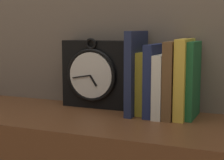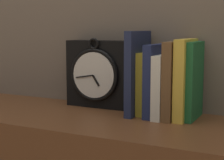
{
  "view_description": "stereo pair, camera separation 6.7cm",
  "coord_description": "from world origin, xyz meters",
  "px_view_note": "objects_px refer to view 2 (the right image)",
  "views": [
    {
      "loc": [
        0.41,
        -0.96,
        0.97
      ],
      "look_at": [
        0.0,
        0.0,
        0.83
      ],
      "focal_mm": 60.0,
      "sensor_mm": 36.0,
      "label": 1
    },
    {
      "loc": [
        0.47,
        -0.93,
        0.97
      ],
      "look_at": [
        0.0,
        0.0,
        0.83
      ],
      "focal_mm": 60.0,
      "sensor_mm": 36.0,
      "label": 2
    }
  ],
  "objects_px": {
    "clock": "(99,74)",
    "book_slot6_green": "(195,81)",
    "book_slot0_navy": "(138,73)",
    "book_slot1_yellow": "(147,83)",
    "book_slot3_white": "(164,86)",
    "book_slot2_navy": "(155,80)",
    "book_slot4_brown": "(174,80)",
    "book_slot5_yellow": "(185,79)"
  },
  "relations": [
    {
      "from": "clock",
      "to": "book_slot2_navy",
      "type": "bearing_deg",
      "value": -9.66
    },
    {
      "from": "book_slot4_brown",
      "to": "book_slot5_yellow",
      "type": "height_order",
      "value": "book_slot5_yellow"
    },
    {
      "from": "book_slot4_brown",
      "to": "book_slot6_green",
      "type": "distance_m",
      "value": 0.06
    },
    {
      "from": "book_slot0_navy",
      "to": "book_slot4_brown",
      "type": "xyz_separation_m",
      "value": [
        0.11,
        0.0,
        -0.01
      ]
    },
    {
      "from": "book_slot6_green",
      "to": "clock",
      "type": "bearing_deg",
      "value": 175.24
    },
    {
      "from": "book_slot4_brown",
      "to": "book_slot6_green",
      "type": "relative_size",
      "value": 1.0
    },
    {
      "from": "book_slot1_yellow",
      "to": "book_slot5_yellow",
      "type": "distance_m",
      "value": 0.12
    },
    {
      "from": "book_slot2_navy",
      "to": "book_slot5_yellow",
      "type": "height_order",
      "value": "book_slot5_yellow"
    },
    {
      "from": "book_slot1_yellow",
      "to": "book_slot5_yellow",
      "type": "xyz_separation_m",
      "value": [
        0.12,
        -0.01,
        0.02
      ]
    },
    {
      "from": "clock",
      "to": "book_slot5_yellow",
      "type": "bearing_deg",
      "value": -6.81
    },
    {
      "from": "book_slot2_navy",
      "to": "book_slot4_brown",
      "type": "height_order",
      "value": "book_slot4_brown"
    },
    {
      "from": "book_slot0_navy",
      "to": "book_slot1_yellow",
      "type": "relative_size",
      "value": 1.34
    },
    {
      "from": "book_slot0_navy",
      "to": "book_slot5_yellow",
      "type": "bearing_deg",
      "value": 1.27
    },
    {
      "from": "book_slot0_navy",
      "to": "book_slot1_yellow",
      "type": "xyz_separation_m",
      "value": [
        0.02,
        0.02,
        -0.03
      ]
    },
    {
      "from": "book_slot5_yellow",
      "to": "book_slot6_green",
      "type": "xyz_separation_m",
      "value": [
        0.02,
        0.01,
        -0.0
      ]
    },
    {
      "from": "clock",
      "to": "book_slot6_green",
      "type": "height_order",
      "value": "clock"
    },
    {
      "from": "book_slot0_navy",
      "to": "book_slot2_navy",
      "type": "bearing_deg",
      "value": 3.47
    },
    {
      "from": "book_slot0_navy",
      "to": "book_slot3_white",
      "type": "relative_size",
      "value": 1.37
    },
    {
      "from": "book_slot1_yellow",
      "to": "book_slot2_navy",
      "type": "xyz_separation_m",
      "value": [
        0.03,
        -0.01,
        0.01
      ]
    },
    {
      "from": "clock",
      "to": "book_slot6_green",
      "type": "xyz_separation_m",
      "value": [
        0.32,
        -0.03,
        0.0
      ]
    },
    {
      "from": "clock",
      "to": "book_slot3_white",
      "type": "bearing_deg",
      "value": -9.39
    },
    {
      "from": "book_slot2_navy",
      "to": "book_slot4_brown",
      "type": "bearing_deg",
      "value": -3.12
    },
    {
      "from": "book_slot2_navy",
      "to": "book_slot4_brown",
      "type": "xyz_separation_m",
      "value": [
        0.06,
        -0.0,
        0.0
      ]
    },
    {
      "from": "clock",
      "to": "book_slot0_navy",
      "type": "relative_size",
      "value": 0.91
    },
    {
      "from": "clock",
      "to": "book_slot0_navy",
      "type": "bearing_deg",
      "value": -14.16
    },
    {
      "from": "clock",
      "to": "book_slot3_white",
      "type": "relative_size",
      "value": 1.25
    },
    {
      "from": "book_slot1_yellow",
      "to": "book_slot3_white",
      "type": "distance_m",
      "value": 0.06
    },
    {
      "from": "book_slot0_navy",
      "to": "clock",
      "type": "bearing_deg",
      "value": 165.84
    },
    {
      "from": "clock",
      "to": "book_slot4_brown",
      "type": "xyz_separation_m",
      "value": [
        0.27,
        -0.04,
        0.0
      ]
    },
    {
      "from": "book_slot1_yellow",
      "to": "book_slot0_navy",
      "type": "bearing_deg",
      "value": -146.97
    },
    {
      "from": "book_slot0_navy",
      "to": "book_slot3_white",
      "type": "height_order",
      "value": "book_slot0_navy"
    },
    {
      "from": "book_slot2_navy",
      "to": "book_slot4_brown",
      "type": "relative_size",
      "value": 0.96
    },
    {
      "from": "book_slot4_brown",
      "to": "book_slot6_green",
      "type": "height_order",
      "value": "same"
    },
    {
      "from": "book_slot1_yellow",
      "to": "book_slot4_brown",
      "type": "distance_m",
      "value": 0.09
    },
    {
      "from": "book_slot6_green",
      "to": "book_slot1_yellow",
      "type": "bearing_deg",
      "value": 178.46
    },
    {
      "from": "book_slot0_navy",
      "to": "book_slot2_navy",
      "type": "distance_m",
      "value": 0.06
    },
    {
      "from": "clock",
      "to": "book_slot6_green",
      "type": "distance_m",
      "value": 0.32
    },
    {
      "from": "clock",
      "to": "book_slot4_brown",
      "type": "relative_size",
      "value": 1.03
    },
    {
      "from": "book_slot0_navy",
      "to": "book_slot2_navy",
      "type": "height_order",
      "value": "book_slot0_navy"
    },
    {
      "from": "clock",
      "to": "book_slot1_yellow",
      "type": "relative_size",
      "value": 1.22
    },
    {
      "from": "clock",
      "to": "book_slot5_yellow",
      "type": "relative_size",
      "value": 1.0
    },
    {
      "from": "book_slot1_yellow",
      "to": "book_slot6_green",
      "type": "height_order",
      "value": "book_slot6_green"
    }
  ]
}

